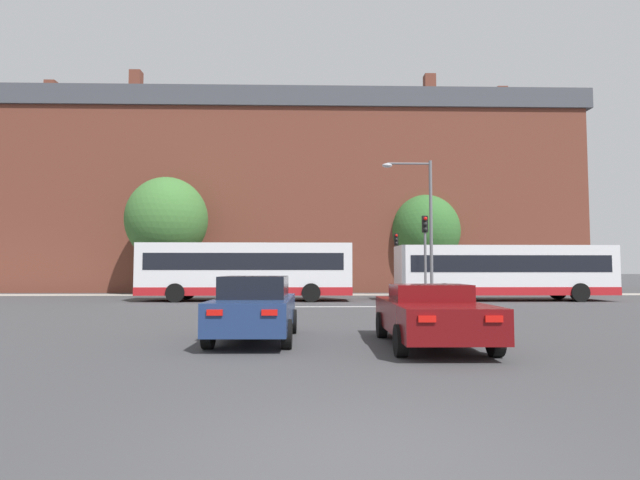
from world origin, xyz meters
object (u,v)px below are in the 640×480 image
object	(u,v)px
car_roadster_right	(431,314)
bus_crossing_lead	(247,270)
car_saloon_left	(255,308)
pedestrian_walking_west	(197,279)
bus_crossing_trailing	(503,271)
pedestrian_waiting	(414,280)
street_lamp_junction	(422,215)
traffic_light_far_right	(396,254)
traffic_light_near_right	(425,245)
pedestrian_walking_east	(438,279)

from	to	relation	value
car_roadster_right	bus_crossing_lead	xyz separation A→B (m)	(-6.18, 16.47, 0.99)
car_saloon_left	car_roadster_right	distance (m)	4.18
car_roadster_right	pedestrian_walking_west	distance (m)	25.93
bus_crossing_trailing	pedestrian_walking_west	world-z (taller)	bus_crossing_trailing
car_saloon_left	car_roadster_right	size ratio (longest dim) A/B	0.95
pedestrian_waiting	street_lamp_junction	bearing A→B (deg)	-174.59
bus_crossing_lead	street_lamp_junction	distance (m)	9.98
car_roadster_right	pedestrian_walking_west	bearing A→B (deg)	114.71
bus_crossing_trailing	pedestrian_waiting	distance (m)	7.63
street_lamp_junction	pedestrian_waiting	world-z (taller)	street_lamp_junction
car_roadster_right	pedestrian_waiting	size ratio (longest dim) A/B	2.63
pedestrian_waiting	pedestrian_walking_west	world-z (taller)	pedestrian_walking_west
traffic_light_far_right	traffic_light_near_right	distance (m)	10.05
car_saloon_left	street_lamp_junction	xyz separation A→B (m)	(7.00, 12.50, 3.66)
bus_crossing_lead	street_lamp_junction	xyz separation A→B (m)	(9.12, -2.98, 2.75)
car_saloon_left	traffic_light_far_right	bearing A→B (deg)	72.07
traffic_light_far_right	pedestrian_walking_east	size ratio (longest dim) A/B	2.29
car_roadster_right	street_lamp_junction	bearing A→B (deg)	78.53
bus_crossing_lead	pedestrian_walking_west	bearing A→B (deg)	-149.19
car_saloon_left	street_lamp_junction	distance (m)	14.78
traffic_light_far_right	traffic_light_near_right	xyz separation A→B (m)	(-0.39, -10.05, 0.07)
pedestrian_waiting	pedestrian_walking_east	xyz separation A→B (m)	(1.67, -0.06, 0.05)
bus_crossing_trailing	street_lamp_junction	bearing A→B (deg)	-61.34
street_lamp_junction	pedestrian_waiting	xyz separation A→B (m)	(1.58, 9.52, -3.41)
bus_crossing_lead	pedestrian_walking_east	size ratio (longest dim) A/B	6.33
pedestrian_waiting	pedestrian_walking_west	size ratio (longest dim) A/B	0.97
car_roadster_right	traffic_light_near_right	xyz separation A→B (m)	(2.83, 12.42, 2.18)
pedestrian_walking_west	street_lamp_junction	bearing A→B (deg)	159.90
street_lamp_junction	pedestrian_walking_east	bearing A→B (deg)	71.06
traffic_light_near_right	pedestrian_waiting	world-z (taller)	traffic_light_near_right
bus_crossing_lead	pedestrian_walking_east	world-z (taller)	bus_crossing_lead
traffic_light_near_right	street_lamp_junction	world-z (taller)	street_lamp_junction
bus_crossing_trailing	pedestrian_walking_east	bearing A→B (deg)	-164.08
pedestrian_walking_east	pedestrian_walking_west	bearing A→B (deg)	-128.45
bus_crossing_lead	pedestrian_walking_east	distance (m)	13.98
bus_crossing_trailing	pedestrian_waiting	xyz separation A→B (m)	(-3.57, 6.71, -0.60)
street_lamp_junction	pedestrian_walking_west	bearing A→B (deg)	142.75
pedestrian_waiting	traffic_light_far_right	bearing A→B (deg)	127.64
traffic_light_near_right	street_lamp_junction	size ratio (longest dim) A/B	0.60
bus_crossing_trailing	traffic_light_far_right	bearing A→B (deg)	-141.75
street_lamp_junction	pedestrian_walking_east	world-z (taller)	street_lamp_junction
traffic_light_far_right	traffic_light_near_right	size ratio (longest dim) A/B	0.97
traffic_light_far_right	pedestrian_walking_west	world-z (taller)	traffic_light_far_right
bus_crossing_lead	traffic_light_far_right	world-z (taller)	traffic_light_far_right
pedestrian_walking_east	traffic_light_far_right	bearing A→B (deg)	-116.61
bus_crossing_lead	traffic_light_far_right	xyz separation A→B (m)	(9.40, 5.99, 1.11)
car_saloon_left	pedestrian_waiting	distance (m)	23.63
traffic_light_far_right	street_lamp_junction	size ratio (longest dim) A/B	0.58
bus_crossing_lead	bus_crossing_trailing	xyz separation A→B (m)	(14.27, -0.17, -0.07)
bus_crossing_lead	traffic_light_near_right	world-z (taller)	traffic_light_near_right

